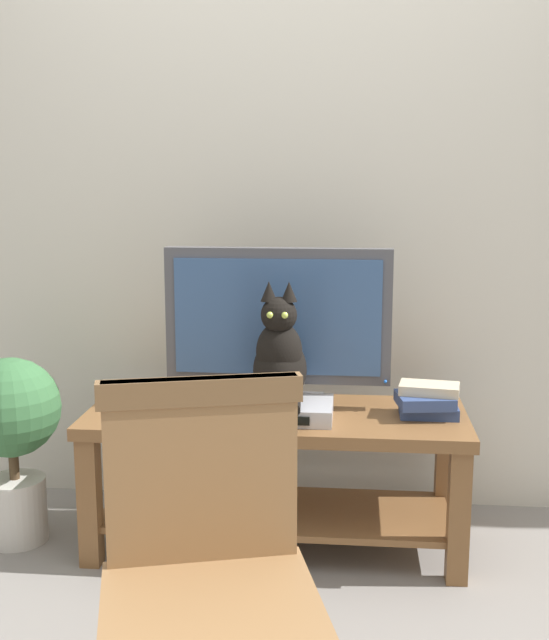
{
  "coord_description": "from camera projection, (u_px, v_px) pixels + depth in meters",
  "views": [
    {
      "loc": [
        0.25,
        -2.14,
        1.35
      ],
      "look_at": [
        -0.01,
        0.54,
        0.85
      ],
      "focal_mm": 45.25,
      "sensor_mm": 36.0,
      "label": 1
    }
  ],
  "objects": [
    {
      "name": "wooden_chair",
      "position": [
        208.0,
        560.0,
        1.74
      ],
      "size": [
        0.56,
        0.57,
        0.89
      ],
      "color": "olive",
      "rests_on": "ground"
    },
    {
      "name": "back_wall",
      "position": [
        291.0,
        157.0,
        3.17
      ],
      "size": [
        7.0,
        0.12,
        2.8
      ],
      "primitive_type": "cube",
      "color": "beige",
      "rests_on": "ground"
    },
    {
      "name": "potted_plant",
      "position": [
        12.0,
        429.0,
        2.9
      ],
      "size": [
        0.36,
        0.36,
        0.69
      ],
      "color": "beige",
      "rests_on": "ground"
    },
    {
      "name": "ground_plane",
      "position": [
        261.0,
        636.0,
        2.37
      ],
      "size": [
        12.0,
        12.0,
        0.0
      ],
      "primitive_type": "plane",
      "color": "gray"
    },
    {
      "name": "book_stack",
      "position": [
        427.0,
        401.0,
        2.8
      ],
      "size": [
        0.23,
        0.19,
        0.11
      ],
      "color": "#33477A",
      "rests_on": "tv_stand"
    },
    {
      "name": "tv_stand",
      "position": [
        276.0,
        453.0,
        2.88
      ],
      "size": [
        1.34,
        0.51,
        0.51
      ],
      "color": "brown",
      "rests_on": "ground"
    },
    {
      "name": "tv",
      "position": [
        278.0,
        324.0,
        2.86
      ],
      "size": [
        0.8,
        0.2,
        0.58
      ],
      "color": "#4C4C51",
      "rests_on": "tv_stand"
    },
    {
      "name": "media_box",
      "position": [
        280.0,
        410.0,
        2.78
      ],
      "size": [
        0.36,
        0.25,
        0.06
      ],
      "color": "#BCBCC1",
      "rests_on": "tv_stand"
    },
    {
      "name": "cat",
      "position": [
        280.0,
        358.0,
        2.73
      ],
      "size": [
        0.18,
        0.29,
        0.42
      ],
      "color": "black",
      "rests_on": "media_box"
    }
  ]
}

